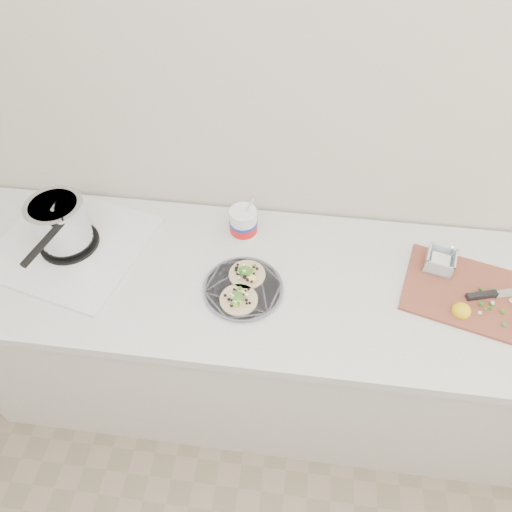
# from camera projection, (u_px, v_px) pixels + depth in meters

# --- Properties ---
(counter) EXTENTS (2.44, 0.66, 0.90)m
(counter) POSITION_uv_depth(u_px,v_px,m) (275.00, 343.00, 1.88)
(counter) COLOR silver
(counter) RESTS_ON ground
(stove) EXTENTS (0.59, 0.56, 0.24)m
(stove) POSITION_uv_depth(u_px,v_px,m) (65.00, 231.00, 1.56)
(stove) COLOR silver
(stove) RESTS_ON counter
(taco_plate) EXTENTS (0.26, 0.26, 0.04)m
(taco_plate) POSITION_uv_depth(u_px,v_px,m) (243.00, 287.00, 1.49)
(taco_plate) COLOR #57565D
(taco_plate) RESTS_ON counter
(tub) EXTENTS (0.10, 0.10, 0.22)m
(tub) POSITION_uv_depth(u_px,v_px,m) (244.00, 222.00, 1.61)
(tub) COLOR white
(tub) RESTS_ON counter
(cutboard) EXTENTS (0.48, 0.39, 0.07)m
(cutboard) POSITION_uv_depth(u_px,v_px,m) (471.00, 289.00, 1.48)
(cutboard) COLOR brown
(cutboard) RESTS_ON counter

